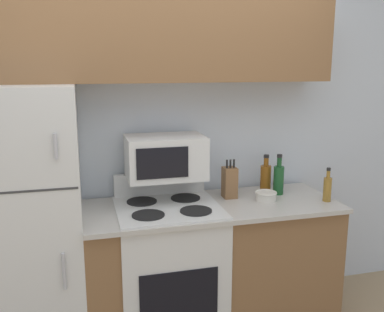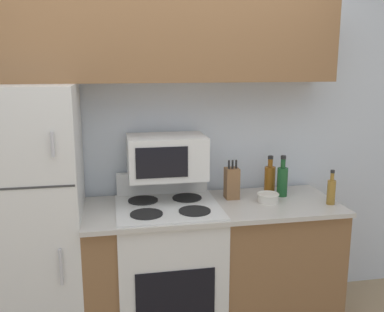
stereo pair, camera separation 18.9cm
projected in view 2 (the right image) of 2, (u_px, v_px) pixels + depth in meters
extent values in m
cube|color=silver|center=(159.00, 143.00, 3.16)|extent=(8.00, 0.05, 2.55)
cube|color=brown|center=(212.00, 267.00, 3.04)|extent=(1.74, 0.64, 0.88)
cube|color=#BCB7AD|center=(213.00, 207.00, 2.92)|extent=(1.74, 0.68, 0.03)
cube|color=silver|center=(32.00, 221.00, 2.74)|extent=(0.64, 0.66, 1.73)
cube|color=#383838|center=(17.00, 188.00, 2.36)|extent=(0.62, 0.01, 0.01)
cylinder|color=#B7B7BC|center=(52.00, 145.00, 2.33)|extent=(0.02, 0.02, 0.14)
cylinder|color=#B7B7BC|center=(61.00, 267.00, 2.48)|extent=(0.02, 0.02, 0.22)
cube|color=brown|center=(161.00, 39.00, 2.82)|extent=(2.38, 0.34, 0.55)
cube|color=silver|center=(169.00, 269.00, 2.96)|extent=(0.69, 0.64, 0.92)
cube|color=black|center=(176.00, 295.00, 2.66)|extent=(0.50, 0.01, 0.33)
cube|color=#2D2D2D|center=(168.00, 207.00, 2.87)|extent=(0.66, 0.61, 0.01)
cube|color=silver|center=(162.00, 182.00, 3.14)|extent=(0.66, 0.06, 0.16)
cylinder|color=black|center=(146.00, 214.00, 2.70)|extent=(0.21, 0.21, 0.01)
cylinder|color=black|center=(195.00, 211.00, 2.76)|extent=(0.21, 0.21, 0.01)
cylinder|color=black|center=(143.00, 200.00, 2.97)|extent=(0.21, 0.21, 0.01)
cylinder|color=black|center=(187.00, 198.00, 3.03)|extent=(0.21, 0.21, 0.01)
cube|color=silver|center=(167.00, 157.00, 2.93)|extent=(0.53, 0.35, 0.29)
cube|color=black|center=(162.00, 163.00, 2.75)|extent=(0.34, 0.01, 0.20)
cube|color=brown|center=(232.00, 183.00, 3.04)|extent=(0.09, 0.10, 0.22)
cylinder|color=black|center=(229.00, 165.00, 3.00)|extent=(0.01, 0.01, 0.06)
cylinder|color=black|center=(233.00, 164.00, 3.00)|extent=(0.01, 0.01, 0.06)
cylinder|color=black|center=(236.00, 164.00, 3.01)|extent=(0.01, 0.01, 0.06)
cylinder|color=silver|center=(268.00, 198.00, 2.97)|extent=(0.14, 0.14, 0.06)
torus|color=silver|center=(268.00, 194.00, 2.97)|extent=(0.15, 0.15, 0.01)
cylinder|color=#194C23|center=(282.00, 182.00, 3.10)|extent=(0.08, 0.08, 0.21)
cylinder|color=#194C23|center=(283.00, 163.00, 3.07)|extent=(0.03, 0.03, 0.07)
cylinder|color=black|center=(283.00, 157.00, 3.06)|extent=(0.04, 0.04, 0.02)
cylinder|color=olive|center=(331.00, 192.00, 2.92)|extent=(0.06, 0.06, 0.17)
cylinder|color=olive|center=(332.00, 177.00, 2.89)|extent=(0.03, 0.03, 0.05)
cylinder|color=black|center=(333.00, 172.00, 2.89)|extent=(0.03, 0.03, 0.02)
cylinder|color=brown|center=(270.00, 180.00, 3.18)|extent=(0.08, 0.08, 0.20)
cylinder|color=brown|center=(270.00, 163.00, 3.15)|extent=(0.04, 0.04, 0.06)
cylinder|color=black|center=(271.00, 157.00, 3.15)|extent=(0.04, 0.04, 0.02)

